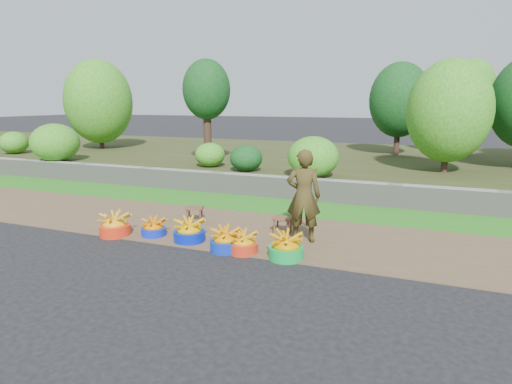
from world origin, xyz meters
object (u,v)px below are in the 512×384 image
at_px(basin_e, 244,244).
at_px(stool_right, 283,220).
at_px(stool_left, 194,210).
at_px(vendor_woman, 304,196).
at_px(basin_a, 115,226).
at_px(basin_c, 189,232).
at_px(basin_d, 225,241).
at_px(basin_b, 154,228).
at_px(basin_f, 286,247).

height_order(basin_e, stool_right, basin_e).
relative_size(stool_left, vendor_woman, 0.25).
height_order(basin_a, basin_c, basin_a).
bearing_deg(basin_c, basin_d, -12.86).
xyz_separation_m(basin_a, basin_b, (0.68, 0.21, -0.04)).
xyz_separation_m(basin_b, basin_f, (2.54, -0.20, 0.03)).
bearing_deg(basin_a, basin_c, 6.86).
bearing_deg(basin_a, stool_left, 54.46).
xyz_separation_m(basin_f, stool_right, (-0.44, 1.17, 0.07)).
relative_size(basin_e, stool_left, 1.16).
bearing_deg(stool_right, basin_b, -155.18).
xyz_separation_m(basin_f, stool_left, (-2.31, 1.26, 0.08)).
height_order(basin_d, vendor_woman, vendor_woman).
relative_size(basin_b, stool_right, 1.29).
bearing_deg(basin_f, vendor_woman, 88.15).
bearing_deg(basin_f, basin_c, 174.90).
relative_size(basin_e, stool_right, 1.36).
bearing_deg(basin_f, basin_e, -179.50).
height_order(basin_a, stool_left, basin_a).
distance_m(basin_c, vendor_woman, 2.05).
relative_size(basin_b, basin_e, 0.95).
distance_m(basin_e, stool_left, 2.05).
distance_m(basin_a, basin_e, 2.51).
relative_size(basin_d, stool_right, 1.48).
distance_m(basin_c, stool_left, 1.22).
bearing_deg(basin_c, basin_b, 177.00).
xyz_separation_m(basin_d, basin_f, (1.02, 0.02, 0.01)).
height_order(basin_b, stool_left, basin_b).
height_order(basin_b, stool_right, basin_b).
xyz_separation_m(basin_e, stool_right, (0.27, 1.18, 0.10)).
bearing_deg(basin_c, stool_left, 115.26).
bearing_deg(stool_right, stool_left, 177.28).
relative_size(basin_d, stool_left, 1.26).
distance_m(basin_b, basin_d, 1.54).
xyz_separation_m(basin_d, vendor_woman, (1.05, 0.88, 0.64)).
bearing_deg(basin_f, stool_left, 151.34).
height_order(basin_f, vendor_woman, vendor_woman).
relative_size(basin_f, vendor_woman, 0.34).
distance_m(basin_f, stool_left, 2.63).
bearing_deg(basin_c, basin_a, -173.14).
bearing_deg(basin_f, basin_d, -179.09).
height_order(basin_d, stool_right, basin_d).
distance_m(basin_a, basin_f, 3.22).
xyz_separation_m(basin_c, vendor_woman, (1.82, 0.70, 0.63)).
bearing_deg(basin_a, basin_d, -0.09).
distance_m(basin_d, vendor_woman, 1.51).
height_order(basin_a, vendor_woman, vendor_woman).
xyz_separation_m(basin_d, stool_left, (-1.29, 1.28, 0.09)).
bearing_deg(basin_b, stool_left, 77.58).
bearing_deg(basin_d, vendor_woman, 40.00).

